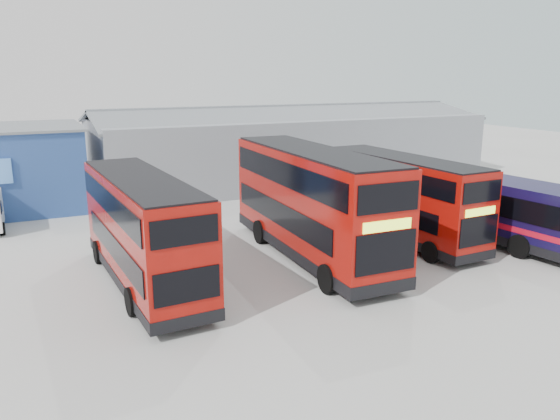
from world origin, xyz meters
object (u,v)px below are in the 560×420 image
object	(u,v)px
double_decker_right	(402,199)
single_decker_blue	(480,206)
maintenance_shed	(287,146)
double_decker_left	(143,232)
double_decker_centre	(312,205)

from	to	relation	value
double_decker_right	single_decker_blue	xyz separation A→B (m)	(4.00, -1.29, -0.53)
double_decker_right	maintenance_shed	bearing A→B (deg)	80.46
double_decker_left	single_decker_blue	xyz separation A→B (m)	(17.10, -0.55, -0.60)
double_decker_centre	double_decker_right	world-z (taller)	double_decker_centre
double_decker_right	single_decker_blue	world-z (taller)	double_decker_right
double_decker_centre	double_decker_left	bearing A→B (deg)	-177.08
double_decker_centre	double_decker_right	bearing A→B (deg)	7.38
double_decker_left	single_decker_blue	world-z (taller)	double_decker_left
maintenance_shed	single_decker_blue	size ratio (longest dim) A/B	2.54
double_decker_left	single_decker_blue	size ratio (longest dim) A/B	0.88
double_decker_left	double_decker_centre	distance (m)	7.62
double_decker_centre	single_decker_blue	world-z (taller)	double_decker_centre
double_decker_left	double_decker_right	distance (m)	13.13
maintenance_shed	double_decker_centre	bearing A→B (deg)	-112.72
double_decker_centre	single_decker_blue	size ratio (longest dim) A/B	0.99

